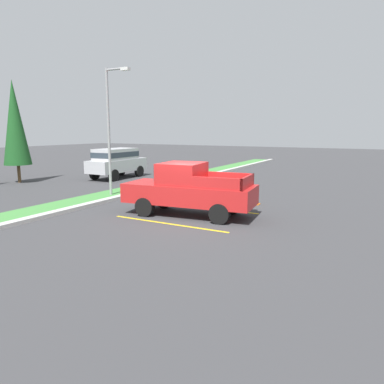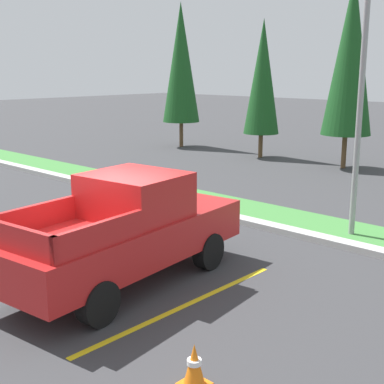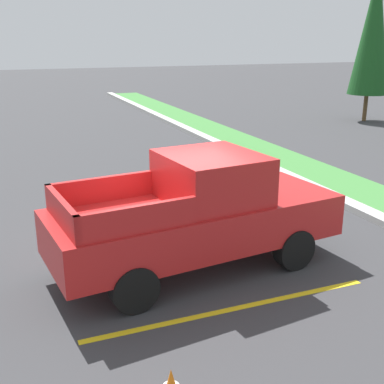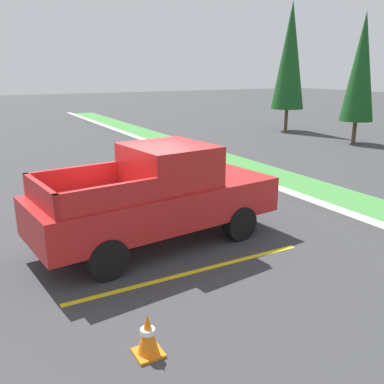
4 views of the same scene
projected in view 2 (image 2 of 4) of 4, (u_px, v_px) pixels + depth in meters
The scene contains 11 objects.
ground_plane at pixel (106, 280), 10.38m from camera, with size 120.00×120.00×0.00m, color #38383A.
parking_line_near at pixel (79, 263), 11.31m from camera, with size 0.12×4.80×0.01m, color yellow.
parking_line_far at pixel (185, 306), 9.25m from camera, with size 0.12×4.80×0.01m, color yellow.
curb_strip at pixel (258, 224), 13.93m from camera, with size 56.00×0.40×0.15m, color #B2B2AD.
grass_median at pixel (281, 217), 14.73m from camera, with size 56.00×1.80×0.06m, color #42843D.
pickup_truck_main at pixel (127, 230), 10.08m from camera, with size 2.48×5.41×2.10m.
street_light at pixel (359, 82), 12.18m from camera, with size 0.24×1.49×6.39m.
cypress_tree_leftmost at pixel (181, 63), 27.35m from camera, with size 1.91×1.91×7.36m.
cypress_tree_left_inner at pixel (262, 77), 24.04m from camera, with size 1.62×1.62×6.24m.
cypress_tree_center at pixel (350, 55), 21.16m from camera, with size 2.02×2.02×7.76m.
traffic_cone at pixel (194, 366), 6.85m from camera, with size 0.36×0.36×0.60m.
Camera 2 is at (7.85, -5.98, 4.02)m, focal length 49.78 mm.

